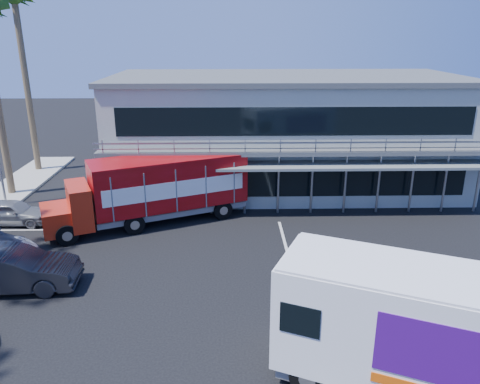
{
  "coord_description": "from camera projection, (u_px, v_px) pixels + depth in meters",
  "views": [
    {
      "loc": [
        -0.72,
        -15.74,
        9.87
      ],
      "look_at": [
        -0.2,
        6.43,
        2.3
      ],
      "focal_mm": 35.0,
      "sensor_mm": 36.0,
      "label": 1
    }
  ],
  "objects": [
    {
      "name": "ground",
      "position": [
        249.0,
        302.0,
        18.09
      ],
      "size": [
        120.0,
        120.0,
        0.0
      ],
      "primitive_type": "plane",
      "color": "black",
      "rests_on": "ground"
    },
    {
      "name": "building",
      "position": [
        285.0,
        131.0,
        31.11
      ],
      "size": [
        22.4,
        12.0,
        7.3
      ],
      "color": "#A1A496",
      "rests_on": "ground"
    },
    {
      "name": "palm_f",
      "position": [
        15.0,
        8.0,
        31.55
      ],
      "size": [
        2.8,
        2.8,
        13.25
      ],
      "color": "brown",
      "rests_on": "ground"
    },
    {
      "name": "red_truck",
      "position": [
        156.0,
        188.0,
        25.11
      ],
      "size": [
        10.77,
        6.48,
        3.6
      ],
      "rotation": [
        0.0,
        0.0,
        0.41
      ],
      "color": "#B5220E",
      "rests_on": "ground"
    },
    {
      "name": "white_van",
      "position": [
        422.0,
        333.0,
        12.85
      ],
      "size": [
        8.34,
        5.69,
        3.87
      ],
      "rotation": [
        0.0,
        0.0,
        -0.42
      ],
      "color": "white",
      "rests_on": "ground"
    },
    {
      "name": "parked_car_b",
      "position": [
        11.0,
        270.0,
        18.74
      ],
      "size": [
        5.32,
        2.09,
        1.72
      ],
      "primitive_type": "imported",
      "rotation": [
        0.0,
        0.0,
        1.62
      ],
      "color": "black",
      "rests_on": "ground"
    },
    {
      "name": "parked_car_e",
      "position": [
        12.0,
        212.0,
        25.25
      ],
      "size": [
        4.03,
        1.73,
        1.36
      ],
      "primitive_type": "imported",
      "rotation": [
        0.0,
        0.0,
        1.54
      ],
      "color": "slate",
      "rests_on": "ground"
    }
  ]
}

